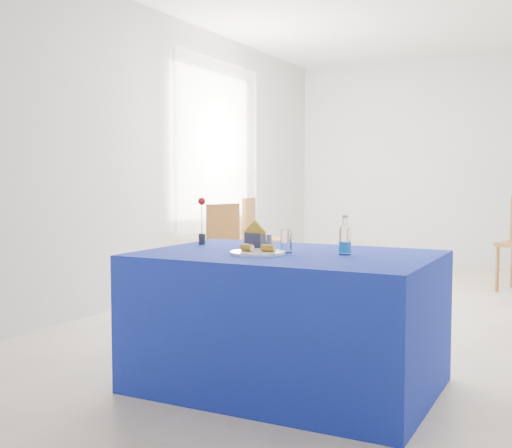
{
  "coord_description": "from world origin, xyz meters",
  "views": [
    {
      "loc": [
        1.23,
        -5.4,
        1.17
      ],
      "look_at": [
        -0.39,
        -2.23,
        0.92
      ],
      "focal_mm": 45.0,
      "sensor_mm": 36.0,
      "label": 1
    }
  ],
  "objects_px": {
    "plate": "(258,253)",
    "water_bottle": "(345,241)",
    "blue_table": "(288,320)",
    "chair_win_b": "(258,233)",
    "chair_win_a": "(230,243)"
  },
  "relations": [
    {
      "from": "plate",
      "to": "water_bottle",
      "type": "height_order",
      "value": "water_bottle"
    },
    {
      "from": "plate",
      "to": "water_bottle",
      "type": "bearing_deg",
      "value": 25.05
    },
    {
      "from": "plate",
      "to": "blue_table",
      "type": "relative_size",
      "value": 0.19
    },
    {
      "from": "plate",
      "to": "chair_win_b",
      "type": "distance_m",
      "value": 3.92
    },
    {
      "from": "blue_table",
      "to": "water_bottle",
      "type": "relative_size",
      "value": 7.44
    },
    {
      "from": "plate",
      "to": "chair_win_a",
      "type": "xyz_separation_m",
      "value": [
        -1.57,
        2.47,
        -0.24
      ]
    },
    {
      "from": "blue_table",
      "to": "chair_win_a",
      "type": "bearing_deg",
      "value": 125.84
    },
    {
      "from": "water_bottle",
      "to": "chair_win_b",
      "type": "height_order",
      "value": "water_bottle"
    },
    {
      "from": "plate",
      "to": "chair_win_b",
      "type": "xyz_separation_m",
      "value": [
        -1.77,
        3.49,
        -0.22
      ]
    },
    {
      "from": "plate",
      "to": "blue_table",
      "type": "height_order",
      "value": "plate"
    },
    {
      "from": "blue_table",
      "to": "chair_win_b",
      "type": "height_order",
      "value": "chair_win_b"
    },
    {
      "from": "chair_win_a",
      "to": "chair_win_b",
      "type": "xyz_separation_m",
      "value": [
        -0.2,
        1.01,
        0.02
      ]
    },
    {
      "from": "chair_win_a",
      "to": "chair_win_b",
      "type": "relative_size",
      "value": 0.96
    },
    {
      "from": "water_bottle",
      "to": "chair_win_a",
      "type": "height_order",
      "value": "water_bottle"
    },
    {
      "from": "chair_win_a",
      "to": "plate",
      "type": "bearing_deg",
      "value": -127.1
    }
  ]
}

